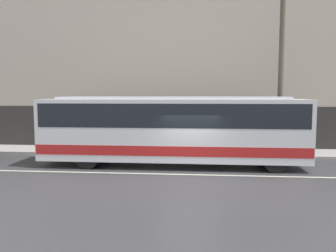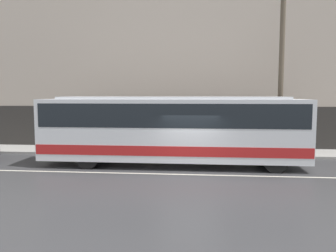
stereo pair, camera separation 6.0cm
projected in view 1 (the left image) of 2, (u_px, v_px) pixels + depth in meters
The scene contains 6 objects.
ground_plane at pixel (190, 175), 13.93m from camera, with size 60.00×60.00×0.00m, color #38383A.
sidewalk at pixel (192, 152), 19.18m from camera, with size 60.00×2.59×0.13m.
building_facade at pixel (193, 66), 20.12m from camera, with size 60.00×0.35×10.71m.
lane_stripe at pixel (190, 175), 13.93m from camera, with size 54.00×0.14×0.01m.
transit_bus at pixel (172, 127), 15.58m from camera, with size 12.42×2.48×3.30m.
utility_pole_near at pixel (281, 76), 17.56m from camera, with size 0.28×0.28×8.58m.
Camera 1 is at (0.27, -13.70, 3.38)m, focal length 35.00 mm.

